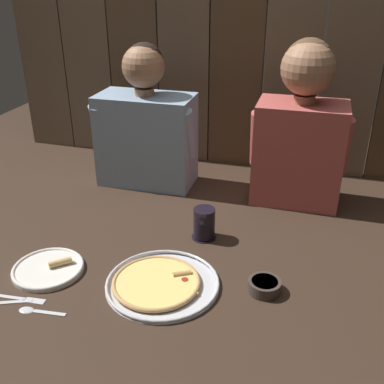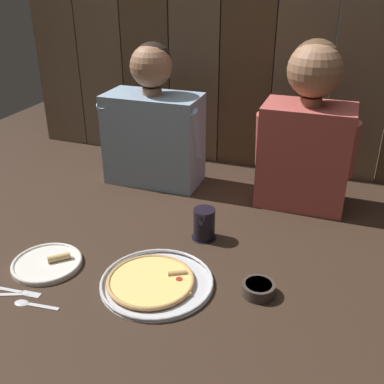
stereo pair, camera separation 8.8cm
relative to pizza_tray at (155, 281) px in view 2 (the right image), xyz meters
name	(u,v)px [view 2 (the right image)]	position (x,y,z in m)	size (l,w,h in m)	color
ground_plane	(184,252)	(0.02, 0.19, -0.01)	(3.20, 3.20, 0.00)	#332319
pizza_tray	(155,281)	(0.00, 0.00, 0.00)	(0.34, 0.34, 0.03)	silver
dinner_plate	(47,263)	(-0.36, -0.03, 0.00)	(0.22, 0.22, 0.03)	white
drinking_glass	(204,224)	(0.06, 0.30, 0.05)	(0.09, 0.09, 0.11)	black
dipping_bowl	(258,288)	(0.31, 0.06, 0.01)	(0.10, 0.10, 0.04)	#3D332D
table_fork	(3,294)	(-0.40, -0.19, -0.01)	(0.13, 0.06, 0.01)	silver
table_knife	(17,291)	(-0.37, -0.17, -0.01)	(0.16, 0.03, 0.01)	silver
table_spoon	(29,303)	(-0.30, -0.20, -0.01)	(0.14, 0.03, 0.01)	silver
diner_left	(153,124)	(-0.30, 0.69, 0.25)	(0.44, 0.22, 0.60)	#849EB7
diner_right	(308,131)	(0.34, 0.69, 0.30)	(0.38, 0.22, 0.64)	#AD4C47
wooden_backdrop_wall	(249,23)	(0.02, 1.01, 0.64)	(2.19, 0.03, 1.30)	brown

